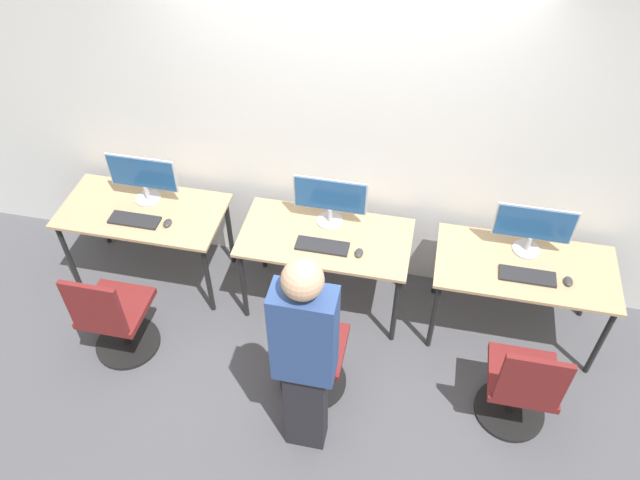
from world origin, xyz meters
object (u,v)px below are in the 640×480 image
Objects in this scene: monitor_left at (143,177)px; mouse_right at (568,281)px; mouse_left at (168,223)px; person_center at (305,356)px; mouse_center at (359,253)px; keyboard_left at (135,220)px; keyboard_right at (527,276)px; keyboard_center at (322,246)px; monitor_right at (533,227)px; office_chair_left at (115,319)px; monitor_center at (330,199)px; office_chair_right at (520,389)px; office_chair_center at (311,358)px.

monitor_left is 6.01× the size of mouse_right.
mouse_left is 0.05× the size of person_center.
monitor_left is at bearing 139.62° from person_center.
mouse_center is 1.09m from person_center.
keyboard_left is 4.25× the size of mouse_center.
monitor_left reaches higher than keyboard_right.
keyboard_center is at bearing -9.51° from monitor_left.
monitor_left reaches higher than mouse_center.
office_chair_left is at bearing -161.38° from monitor_right.
keyboard_left is at bearing -168.30° from monitor_center.
mouse_center is (0.27, -0.02, 0.01)m from keyboard_center.
keyboard_center is 0.71× the size of monitor_right.
monitor_left is 1.08m from office_chair_left.
mouse_center is at bearing -4.04° from keyboard_center.
monitor_right reaches higher than mouse_left.
mouse_left is (0.26, 0.01, 0.01)m from keyboard_left.
keyboard_right is at bearing -4.72° from monitor_left.
office_chair_right is at bearing 17.18° from person_center.
keyboard_left is 0.71× the size of monitor_right.
monitor_right reaches higher than office_chair_center.
monitor_right is at bearing 18.62° from office_chair_left.
office_chair_right is (2.89, -0.65, -0.36)m from keyboard_left.
person_center is 4.44× the size of keyboard_right.
monitor_right reaches higher than keyboard_right.
office_chair_center and office_chair_right have the same top height.
mouse_left is at bearing -179.77° from keyboard_center.
office_chair_right is at bearing -24.67° from keyboard_center.
keyboard_right is (1.43, -0.27, -0.21)m from monitor_center.
mouse_right reaches higher than keyboard_right.
keyboard_center is at bearing 155.33° from office_chair_right.
keyboard_right is 0.76m from office_chair_right.
mouse_right is at bearing -4.29° from monitor_left.
monitor_left is 2.87m from monitor_right.
monitor_center is 1.74m from mouse_right.
office_chair_right reaches higher than keyboard_center.
mouse_center is at bearing 151.28° from office_chair_right.
office_chair_left is 3.18m from mouse_right.
office_chair_left is at bearing -85.12° from keyboard_left.
office_chair_center is at bearing -86.00° from monitor_center.
mouse_left is 0.10× the size of office_chair_center.
keyboard_left is at bearing 94.88° from office_chair_left.
monitor_left is at bearing 162.54° from office_chair_right.
keyboard_right is at bearing 0.14° from keyboard_center.
person_center is 1.93m from mouse_right.
office_chair_center is (0.07, -0.71, -0.36)m from keyboard_center.
mouse_center is at bearing -178.89° from keyboard_right.
office_chair_center is (0.07, -0.99, -0.57)m from monitor_center.
mouse_center reaches higher than keyboard_center.
monitor_center reaches higher than mouse_left.
monitor_left is at bearing 171.35° from mouse_center.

